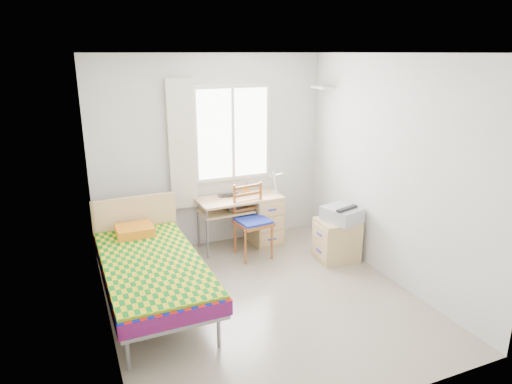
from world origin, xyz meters
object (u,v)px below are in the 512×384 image
Objects in this scene: bed at (151,265)px; desk at (260,217)px; chair at (252,217)px; cabinet at (336,240)px; printer at (342,214)px.

bed is 1.85× the size of desk.
chair reaches higher than desk.
bed is at bearing -172.98° from cabinet.
desk is at bearing 112.04° from printer.
chair is at bearing 25.23° from bed.
bed is at bearing -150.91° from desk.
cabinet is (0.94, -0.58, -0.27)m from chair.
chair is 1.16m from printer.
chair is 1.14m from cabinet.
chair is 1.77× the size of cabinet.
chair is at bearing 152.34° from cabinet.
bed is 2.46m from printer.
chair is (-0.25, -0.32, 0.15)m from desk.
printer is at bearing -38.00° from cabinet.
printer reaches higher than cabinet.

